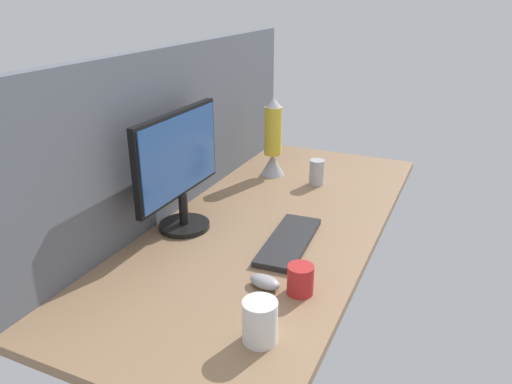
{
  "coord_description": "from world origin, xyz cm",
  "views": [
    {
      "loc": [
        -150.85,
        -63.8,
        79.38
      ],
      "look_at": [
        -7.07,
        0.0,
        14.0
      ],
      "focal_mm": 34.56,
      "sensor_mm": 36.0,
      "label": 1
    }
  ],
  "objects_px": {
    "mug_red_plastic": "(300,279)",
    "lava_lamp": "(273,143)",
    "mouse": "(265,282)",
    "monitor": "(179,165)",
    "keyboard": "(289,241)",
    "mug_steel": "(317,172)",
    "mug_ceramic_white": "(260,321)"
  },
  "relations": [
    {
      "from": "mug_steel",
      "to": "mug_ceramic_white",
      "type": "bearing_deg",
      "value": -169.5
    },
    {
      "from": "monitor",
      "to": "mouse",
      "type": "height_order",
      "value": "monitor"
    },
    {
      "from": "mug_red_plastic",
      "to": "mug_ceramic_white",
      "type": "bearing_deg",
      "value": 174.97
    },
    {
      "from": "mouse",
      "to": "mug_steel",
      "type": "xyz_separation_m",
      "value": [
        0.83,
        0.11,
        0.04
      ]
    },
    {
      "from": "mouse",
      "to": "lava_lamp",
      "type": "height_order",
      "value": "lava_lamp"
    },
    {
      "from": "mug_steel",
      "to": "lava_lamp",
      "type": "bearing_deg",
      "value": 81.28
    },
    {
      "from": "monitor",
      "to": "keyboard",
      "type": "height_order",
      "value": "monitor"
    },
    {
      "from": "keyboard",
      "to": "mouse",
      "type": "height_order",
      "value": "mouse"
    },
    {
      "from": "mug_ceramic_white",
      "to": "mug_red_plastic",
      "type": "bearing_deg",
      "value": -5.03
    },
    {
      "from": "mug_red_plastic",
      "to": "lava_lamp",
      "type": "xyz_separation_m",
      "value": [
        0.85,
        0.43,
        0.11
      ]
    },
    {
      "from": "mug_steel",
      "to": "keyboard",
      "type": "bearing_deg",
      "value": -171.4
    },
    {
      "from": "keyboard",
      "to": "mug_red_plastic",
      "type": "relative_size",
      "value": 4.33
    },
    {
      "from": "mug_steel",
      "to": "mouse",
      "type": "bearing_deg",
      "value": -172.23
    },
    {
      "from": "mouse",
      "to": "mug_steel",
      "type": "bearing_deg",
      "value": 18.25
    },
    {
      "from": "mouse",
      "to": "mug_ceramic_white",
      "type": "distance_m",
      "value": 0.23
    },
    {
      "from": "keyboard",
      "to": "mug_ceramic_white",
      "type": "relative_size",
      "value": 3.34
    },
    {
      "from": "mug_steel",
      "to": "mug_red_plastic",
      "type": "bearing_deg",
      "value": -165.24
    },
    {
      "from": "monitor",
      "to": "keyboard",
      "type": "bearing_deg",
      "value": -83.99
    },
    {
      "from": "mug_steel",
      "to": "mug_ceramic_white",
      "type": "xyz_separation_m",
      "value": [
        -1.04,
        -0.19,
        -0.0
      ]
    },
    {
      "from": "mouse",
      "to": "mug_ceramic_white",
      "type": "bearing_deg",
      "value": -149.12
    },
    {
      "from": "mug_steel",
      "to": "mug_ceramic_white",
      "type": "height_order",
      "value": "same"
    },
    {
      "from": "mug_red_plastic",
      "to": "mug_ceramic_white",
      "type": "relative_size",
      "value": 0.77
    },
    {
      "from": "mouse",
      "to": "mug_red_plastic",
      "type": "xyz_separation_m",
      "value": [
        0.02,
        -0.1,
        0.03
      ]
    },
    {
      "from": "keyboard",
      "to": "mug_steel",
      "type": "relative_size",
      "value": 3.34
    },
    {
      "from": "mug_steel",
      "to": "mug_red_plastic",
      "type": "xyz_separation_m",
      "value": [
        -0.81,
        -0.21,
        -0.01
      ]
    },
    {
      "from": "mouse",
      "to": "lava_lamp",
      "type": "bearing_deg",
      "value": 31.68
    },
    {
      "from": "monitor",
      "to": "mug_steel",
      "type": "height_order",
      "value": "monitor"
    },
    {
      "from": "mug_steel",
      "to": "mug_ceramic_white",
      "type": "distance_m",
      "value": 1.06
    },
    {
      "from": "keyboard",
      "to": "mouse",
      "type": "distance_m",
      "value": 0.27
    },
    {
      "from": "keyboard",
      "to": "mug_ceramic_white",
      "type": "height_order",
      "value": "mug_ceramic_white"
    },
    {
      "from": "mug_ceramic_white",
      "to": "lava_lamp",
      "type": "xyz_separation_m",
      "value": [
        1.08,
        0.41,
        0.09
      ]
    },
    {
      "from": "mug_steel",
      "to": "mug_ceramic_white",
      "type": "relative_size",
      "value": 1.0
    }
  ]
}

